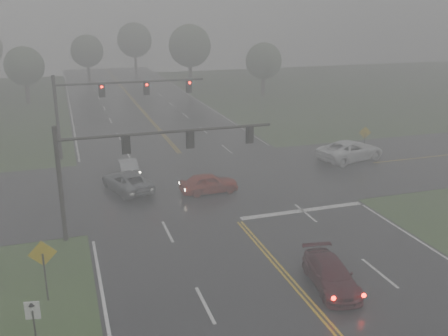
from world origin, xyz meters
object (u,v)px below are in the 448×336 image
object	(u,v)px
signal_gantry_far	(104,98)
sedan_silver	(128,174)
sedan_red	(209,193)
car_grey	(128,191)
pickup_white	(350,160)
sedan_maroon	(330,287)
signal_gantry_near	(130,155)

from	to	relation	value
signal_gantry_far	sedan_silver	bearing A→B (deg)	-81.08
sedan_red	car_grey	xyz separation A→B (m)	(-5.47, 2.25, 0.00)
sedan_silver	car_grey	world-z (taller)	car_grey
sedan_red	sedan_silver	xyz separation A→B (m)	(-4.94, 6.06, 0.00)
pickup_white	signal_gantry_far	distance (m)	21.93
sedan_red	car_grey	world-z (taller)	sedan_red
car_grey	pickup_white	bearing A→B (deg)	167.32
sedan_red	car_grey	size ratio (longest dim) A/B	0.83
sedan_maroon	signal_gantry_far	bearing A→B (deg)	115.16
signal_gantry_far	car_grey	bearing A→B (deg)	-87.70
sedan_red	signal_gantry_far	distance (m)	14.27
sedan_red	signal_gantry_near	size ratio (longest dim) A/B	0.33
signal_gantry_near	signal_gantry_far	bearing A→B (deg)	89.47
sedan_silver	car_grey	bearing A→B (deg)	82.67
sedan_red	signal_gantry_near	xyz separation A→B (m)	(-6.02, -4.78, 4.67)
sedan_red	signal_gantry_far	size ratio (longest dim) A/B	0.32
sedan_red	signal_gantry_far	bearing A→B (deg)	25.04
sedan_silver	signal_gantry_far	world-z (taller)	signal_gantry_far
sedan_maroon	sedan_silver	size ratio (longest dim) A/B	1.10
sedan_silver	pickup_white	distance (m)	18.94
car_grey	signal_gantry_far	distance (m)	10.99
sedan_maroon	sedan_silver	bearing A→B (deg)	117.35
signal_gantry_near	signal_gantry_far	distance (m)	16.75
sedan_maroon	signal_gantry_near	world-z (taller)	signal_gantry_near
sedan_maroon	sedan_red	world-z (taller)	sedan_red
car_grey	pickup_white	world-z (taller)	pickup_white
sedan_maroon	signal_gantry_near	xyz separation A→B (m)	(-7.87, 9.09, 4.67)
sedan_maroon	pickup_white	world-z (taller)	pickup_white
signal_gantry_near	sedan_maroon	bearing A→B (deg)	-49.08
car_grey	sedan_red	bearing A→B (deg)	140.08
sedan_silver	signal_gantry_near	xyz separation A→B (m)	(-1.08, -10.84, 4.67)
car_grey	pickup_white	xyz separation A→B (m)	(19.36, 1.67, 0.00)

